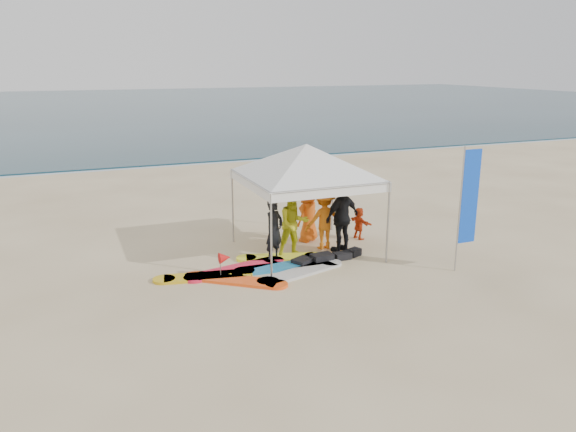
{
  "coord_description": "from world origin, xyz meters",
  "views": [
    {
      "loc": [
        -4.48,
        -10.54,
        5.1
      ],
      "look_at": [
        0.82,
        2.6,
        1.2
      ],
      "focal_mm": 35.0,
      "sensor_mm": 36.0,
      "label": 1
    }
  ],
  "objects_px": {
    "person_orange_b": "(308,215)",
    "marker_pennant": "(225,258)",
    "person_yellow": "(294,224)",
    "surfboard_spread": "(256,270)",
    "person_orange_a": "(324,219)",
    "feather_flag": "(468,198)",
    "canopy_tent": "(307,144)",
    "person_black_b": "(342,217)",
    "person_seated": "(359,223)",
    "person_black_a": "(274,230)"
  },
  "relations": [
    {
      "from": "person_yellow",
      "to": "feather_flag",
      "type": "xyz_separation_m",
      "value": [
        3.57,
        -2.61,
        0.96
      ]
    },
    {
      "from": "person_black_b",
      "to": "person_black_a",
      "type": "bearing_deg",
      "value": -17.21
    },
    {
      "from": "person_yellow",
      "to": "marker_pennant",
      "type": "distance_m",
      "value": 2.36
    },
    {
      "from": "surfboard_spread",
      "to": "marker_pennant",
      "type": "bearing_deg",
      "value": -176.09
    },
    {
      "from": "person_black_a",
      "to": "feather_flag",
      "type": "bearing_deg",
      "value": -61.28
    },
    {
      "from": "person_orange_b",
      "to": "person_seated",
      "type": "distance_m",
      "value": 1.57
    },
    {
      "from": "person_yellow",
      "to": "person_black_b",
      "type": "relative_size",
      "value": 0.92
    },
    {
      "from": "feather_flag",
      "to": "marker_pennant",
      "type": "bearing_deg",
      "value": 163.0
    },
    {
      "from": "person_orange_a",
      "to": "marker_pennant",
      "type": "xyz_separation_m",
      "value": [
        -3.19,
        -1.1,
        -0.36
      ]
    },
    {
      "from": "person_orange_a",
      "to": "surfboard_spread",
      "type": "relative_size",
      "value": 0.39
    },
    {
      "from": "canopy_tent",
      "to": "surfboard_spread",
      "type": "distance_m",
      "value": 3.59
    },
    {
      "from": "person_seated",
      "to": "feather_flag",
      "type": "relative_size",
      "value": 0.3
    },
    {
      "from": "person_black_b",
      "to": "person_orange_b",
      "type": "bearing_deg",
      "value": -85.0
    },
    {
      "from": "person_orange_b",
      "to": "feather_flag",
      "type": "relative_size",
      "value": 0.51
    },
    {
      "from": "person_yellow",
      "to": "person_orange_b",
      "type": "height_order",
      "value": "person_yellow"
    },
    {
      "from": "person_orange_b",
      "to": "canopy_tent",
      "type": "relative_size",
      "value": 0.35
    },
    {
      "from": "canopy_tent",
      "to": "surfboard_spread",
      "type": "height_order",
      "value": "canopy_tent"
    },
    {
      "from": "person_yellow",
      "to": "marker_pennant",
      "type": "xyz_separation_m",
      "value": [
        -2.17,
        -0.86,
        -0.41
      ]
    },
    {
      "from": "person_black_b",
      "to": "canopy_tent",
      "type": "distance_m",
      "value": 2.24
    },
    {
      "from": "person_yellow",
      "to": "person_seated",
      "type": "xyz_separation_m",
      "value": [
        2.37,
        0.65,
        -0.42
      ]
    },
    {
      "from": "person_orange_b",
      "to": "marker_pennant",
      "type": "distance_m",
      "value": 3.59
    },
    {
      "from": "canopy_tent",
      "to": "surfboard_spread",
      "type": "bearing_deg",
      "value": -151.23
    },
    {
      "from": "person_seated",
      "to": "canopy_tent",
      "type": "relative_size",
      "value": 0.21
    },
    {
      "from": "person_black_a",
      "to": "marker_pennant",
      "type": "relative_size",
      "value": 2.61
    },
    {
      "from": "feather_flag",
      "to": "surfboard_spread",
      "type": "height_order",
      "value": "feather_flag"
    },
    {
      "from": "person_seated",
      "to": "person_orange_a",
      "type": "bearing_deg",
      "value": 95.08
    },
    {
      "from": "person_orange_a",
      "to": "marker_pennant",
      "type": "distance_m",
      "value": 3.39
    },
    {
      "from": "person_seated",
      "to": "canopy_tent",
      "type": "xyz_separation_m",
      "value": [
        -1.93,
        -0.47,
        2.51
      ]
    },
    {
      "from": "person_orange_a",
      "to": "person_seated",
      "type": "relative_size",
      "value": 1.78
    },
    {
      "from": "person_orange_b",
      "to": "surfboard_spread",
      "type": "xyz_separation_m",
      "value": [
        -2.23,
        -1.82,
        -0.77
      ]
    },
    {
      "from": "person_yellow",
      "to": "surfboard_spread",
      "type": "relative_size",
      "value": 0.41
    },
    {
      "from": "person_black_a",
      "to": "person_seated",
      "type": "height_order",
      "value": "person_black_a"
    },
    {
      "from": "person_seated",
      "to": "marker_pennant",
      "type": "bearing_deg",
      "value": 96.64
    },
    {
      "from": "person_orange_b",
      "to": "canopy_tent",
      "type": "height_order",
      "value": "canopy_tent"
    },
    {
      "from": "person_orange_b",
      "to": "marker_pennant",
      "type": "height_order",
      "value": "person_orange_b"
    },
    {
      "from": "person_black_a",
      "to": "marker_pennant",
      "type": "bearing_deg",
      "value": 172.65
    },
    {
      "from": "person_orange_b",
      "to": "person_seated",
      "type": "relative_size",
      "value": 1.67
    },
    {
      "from": "person_yellow",
      "to": "canopy_tent",
      "type": "bearing_deg",
      "value": 23.52
    },
    {
      "from": "person_orange_a",
      "to": "person_orange_b",
      "type": "height_order",
      "value": "person_orange_a"
    },
    {
      "from": "person_orange_b",
      "to": "feather_flag",
      "type": "xyz_separation_m",
      "value": [
        2.69,
        -3.63,
        1.06
      ]
    },
    {
      "from": "canopy_tent",
      "to": "marker_pennant",
      "type": "bearing_deg",
      "value": -158.33
    },
    {
      "from": "person_orange_b",
      "to": "surfboard_spread",
      "type": "height_order",
      "value": "person_orange_b"
    },
    {
      "from": "marker_pennant",
      "to": "person_yellow",
      "type": "bearing_deg",
      "value": 21.58
    },
    {
      "from": "person_yellow",
      "to": "canopy_tent",
      "type": "relative_size",
      "value": 0.4
    },
    {
      "from": "person_black_b",
      "to": "surfboard_spread",
      "type": "bearing_deg",
      "value": -4.26
    },
    {
      "from": "feather_flag",
      "to": "canopy_tent",
      "type": "bearing_deg",
      "value": 138.29
    },
    {
      "from": "person_black_b",
      "to": "feather_flag",
      "type": "relative_size",
      "value": 0.62
    },
    {
      "from": "feather_flag",
      "to": "surfboard_spread",
      "type": "xyz_separation_m",
      "value": [
        -4.92,
        1.81,
        -1.82
      ]
    },
    {
      "from": "surfboard_spread",
      "to": "canopy_tent",
      "type": "bearing_deg",
      "value": 28.77
    },
    {
      "from": "person_orange_a",
      "to": "person_black_b",
      "type": "xyz_separation_m",
      "value": [
        0.35,
        -0.42,
        0.13
      ]
    }
  ]
}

